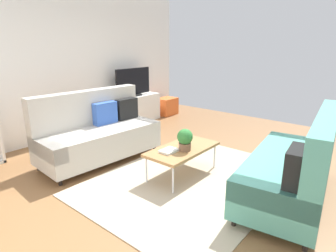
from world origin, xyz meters
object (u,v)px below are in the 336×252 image
at_px(couch_beige, 98,133).
at_px(vase_1, 118,95).
at_px(couch_green, 295,167).
at_px(coffee_table, 183,150).
at_px(tv, 133,83).
at_px(potted_plant, 185,139).
at_px(vase_0, 112,95).
at_px(storage_trunk, 167,106).
at_px(tv_console, 134,109).
at_px(table_book_0, 169,151).
at_px(bottle_0, 126,94).

relative_size(couch_beige, vase_1, 13.65).
height_order(couch_green, vase_1, couch_green).
bearing_deg(coffee_table, tv, 59.48).
distance_m(potted_plant, vase_0, 2.89).
bearing_deg(storage_trunk, couch_green, -120.66).
xyz_separation_m(tv_console, table_book_0, (-1.75, -2.54, 0.12)).
bearing_deg(vase_1, tv, -9.68).
relative_size(storage_trunk, vase_0, 2.62).
height_order(coffee_table, table_book_0, table_book_0).
distance_m(couch_beige, potted_plant, 1.54).
distance_m(tv_console, potted_plant, 3.10).
relative_size(tv, table_book_0, 4.17).
distance_m(couch_green, bottle_0, 4.10).
relative_size(storage_trunk, table_book_0, 2.17).
bearing_deg(vase_0, table_book_0, -114.37).
xyz_separation_m(vase_1, bottle_0, (0.17, -0.09, 0.01)).
xyz_separation_m(tv_console, storage_trunk, (1.10, -0.10, -0.10)).
bearing_deg(vase_0, potted_plant, -110.01).
relative_size(couch_green, vase_1, 13.95).
xyz_separation_m(tv_console, vase_1, (-0.41, 0.05, 0.39)).
relative_size(tv, bottle_0, 6.08).
bearing_deg(couch_beige, tv_console, -144.49).
xyz_separation_m(couch_beige, tv_console, (1.89, 1.17, -0.13)).
distance_m(couch_beige, tv_console, 2.23).
xyz_separation_m(coffee_table, vase_0, (0.93, 2.64, 0.35)).
bearing_deg(vase_0, couch_green, -98.92).
xyz_separation_m(potted_plant, table_book_0, (-0.18, 0.13, -0.15)).
relative_size(couch_beige, tv_console, 1.39).
bearing_deg(bottle_0, tv_console, 9.41).
relative_size(couch_beige, storage_trunk, 3.75).
distance_m(storage_trunk, vase_0, 1.76).
bearing_deg(vase_0, coffee_table, -109.49).
bearing_deg(coffee_table, table_book_0, 168.46).
xyz_separation_m(couch_beige, coffee_table, (0.38, -1.42, -0.05)).
relative_size(storage_trunk, bottle_0, 3.16).
height_order(tv, bottle_0, tv).
height_order(storage_trunk, table_book_0, table_book_0).
distance_m(couch_green, storage_trunk, 4.55).
height_order(couch_beige, vase_0, couch_beige).
relative_size(couch_green, tv_console, 1.42).
bearing_deg(potted_plant, tv_console, 59.52).
relative_size(tv_console, table_book_0, 5.83).
relative_size(coffee_table, storage_trunk, 2.12).
bearing_deg(vase_1, coffee_table, -112.70).
bearing_deg(vase_0, vase_1, 0.00).
distance_m(coffee_table, potted_plant, 0.21).
xyz_separation_m(couch_green, vase_1, (0.81, 4.06, 0.27)).
relative_size(couch_green, vase_0, 10.04).
distance_m(table_book_0, bottle_0, 2.93).
relative_size(tv_console, storage_trunk, 2.69).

